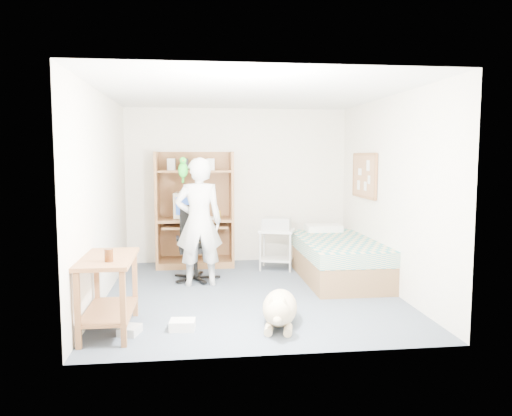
{
  "coord_description": "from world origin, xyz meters",
  "views": [
    {
      "loc": [
        -0.68,
        -6.16,
        1.74
      ],
      "look_at": [
        0.11,
        0.35,
        1.05
      ],
      "focal_mm": 35.0,
      "sensor_mm": 36.0,
      "label": 1
    }
  ],
  "objects_px": {
    "office_chair": "(195,254)",
    "side_desk": "(109,282)",
    "printer_cart": "(277,243)",
    "dog": "(280,308)",
    "bed": "(337,258)",
    "person": "(199,222)",
    "computer_hutch": "(195,214)"
  },
  "relations": [
    {
      "from": "bed",
      "to": "printer_cart",
      "type": "height_order",
      "value": "bed"
    },
    {
      "from": "office_chair",
      "to": "person",
      "type": "relative_size",
      "value": 0.6
    },
    {
      "from": "computer_hutch",
      "to": "person",
      "type": "distance_m",
      "value": 1.26
    },
    {
      "from": "bed",
      "to": "printer_cart",
      "type": "bearing_deg",
      "value": 138.38
    },
    {
      "from": "bed",
      "to": "printer_cart",
      "type": "xyz_separation_m",
      "value": [
        -0.76,
        0.67,
        0.12
      ]
    },
    {
      "from": "office_chair",
      "to": "side_desk",
      "type": "bearing_deg",
      "value": -116.8
    },
    {
      "from": "computer_hutch",
      "to": "person",
      "type": "bearing_deg",
      "value": -87.49
    },
    {
      "from": "computer_hutch",
      "to": "printer_cart",
      "type": "xyz_separation_m",
      "value": [
        1.24,
        -0.45,
        -0.41
      ]
    },
    {
      "from": "side_desk",
      "to": "office_chair",
      "type": "xyz_separation_m",
      "value": [
        0.85,
        1.99,
        -0.12
      ]
    },
    {
      "from": "side_desk",
      "to": "person",
      "type": "distance_m",
      "value": 1.95
    },
    {
      "from": "bed",
      "to": "printer_cart",
      "type": "distance_m",
      "value": 1.02
    },
    {
      "from": "person",
      "to": "printer_cart",
      "type": "distance_m",
      "value": 1.5
    },
    {
      "from": "bed",
      "to": "person",
      "type": "height_order",
      "value": "person"
    },
    {
      "from": "office_chair",
      "to": "printer_cart",
      "type": "xyz_separation_m",
      "value": [
        1.24,
        0.5,
        0.04
      ]
    },
    {
      "from": "dog",
      "to": "office_chair",
      "type": "bearing_deg",
      "value": 125.03
    },
    {
      "from": "bed",
      "to": "office_chair",
      "type": "xyz_separation_m",
      "value": [
        -2.0,
        0.17,
        0.08
      ]
    },
    {
      "from": "side_desk",
      "to": "printer_cart",
      "type": "height_order",
      "value": "side_desk"
    },
    {
      "from": "bed",
      "to": "side_desk",
      "type": "height_order",
      "value": "side_desk"
    },
    {
      "from": "office_chair",
      "to": "printer_cart",
      "type": "height_order",
      "value": "office_chair"
    },
    {
      "from": "bed",
      "to": "person",
      "type": "bearing_deg",
      "value": -176.12
    },
    {
      "from": "bed",
      "to": "dog",
      "type": "xyz_separation_m",
      "value": [
        -1.14,
        -1.86,
        -0.11
      ]
    },
    {
      "from": "dog",
      "to": "bed",
      "type": "bearing_deg",
      "value": 70.65
    },
    {
      "from": "computer_hutch",
      "to": "person",
      "type": "relative_size",
      "value": 1.05
    },
    {
      "from": "side_desk",
      "to": "printer_cart",
      "type": "distance_m",
      "value": 3.25
    },
    {
      "from": "bed",
      "to": "office_chair",
      "type": "distance_m",
      "value": 2.01
    },
    {
      "from": "bed",
      "to": "office_chair",
      "type": "relative_size",
      "value": 1.96
    },
    {
      "from": "office_chair",
      "to": "dog",
      "type": "distance_m",
      "value": 2.21
    },
    {
      "from": "office_chair",
      "to": "computer_hutch",
      "type": "bearing_deg",
      "value": 86.44
    },
    {
      "from": "dog",
      "to": "person",
      "type": "bearing_deg",
      "value": 127.12
    },
    {
      "from": "dog",
      "to": "printer_cart",
      "type": "relative_size",
      "value": 1.78
    },
    {
      "from": "side_desk",
      "to": "dog",
      "type": "bearing_deg",
      "value": -1.48
    },
    {
      "from": "person",
      "to": "dog",
      "type": "distance_m",
      "value": 2.02
    }
  ]
}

